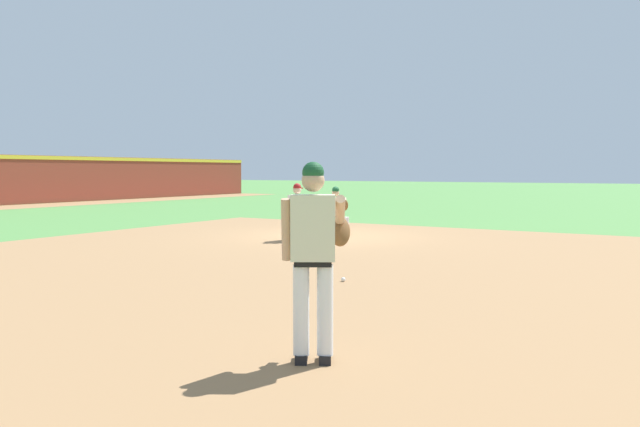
{
  "coord_description": "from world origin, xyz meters",
  "views": [
    {
      "loc": [
        -14.51,
        -8.54,
        1.78
      ],
      "look_at": [
        -6.79,
        -3.91,
        1.16
      ],
      "focal_mm": 35.0,
      "sensor_mm": 36.0,
      "label": 1
    }
  ],
  "objects_px": {
    "first_base_bag": "(325,235)",
    "pitcher": "(315,249)",
    "baseball": "(343,279)",
    "first_baseman": "(336,208)",
    "baserunner": "(297,210)"
  },
  "relations": [
    {
      "from": "pitcher",
      "to": "baseball",
      "type": "bearing_deg",
      "value": 25.27
    },
    {
      "from": "first_base_bag",
      "to": "baseball",
      "type": "relative_size",
      "value": 5.14
    },
    {
      "from": "first_base_bag",
      "to": "pitcher",
      "type": "distance_m",
      "value": 11.2
    },
    {
      "from": "first_base_bag",
      "to": "first_baseman",
      "type": "height_order",
      "value": "first_baseman"
    },
    {
      "from": "baseball",
      "to": "pitcher",
      "type": "bearing_deg",
      "value": -154.73
    },
    {
      "from": "baseball",
      "to": "pitcher",
      "type": "xyz_separation_m",
      "value": [
        -3.81,
        -1.8,
        1.02
      ]
    },
    {
      "from": "first_base_bag",
      "to": "baserunner",
      "type": "xyz_separation_m",
      "value": [
        -1.3,
        0.07,
        0.75
      ]
    },
    {
      "from": "baseball",
      "to": "first_baseman",
      "type": "relative_size",
      "value": 0.06
    },
    {
      "from": "baseball",
      "to": "first_baseman",
      "type": "distance_m",
      "value": 7.47
    },
    {
      "from": "first_baseman",
      "to": "baserunner",
      "type": "height_order",
      "value": "baserunner"
    },
    {
      "from": "first_baseman",
      "to": "baserunner",
      "type": "xyz_separation_m",
      "value": [
        -1.87,
        0.08,
        0.06
      ]
    },
    {
      "from": "baseball",
      "to": "first_base_bag",
      "type": "bearing_deg",
      "value": 32.84
    },
    {
      "from": "first_baseman",
      "to": "baserunner",
      "type": "relative_size",
      "value": 0.92
    },
    {
      "from": "baseball",
      "to": "baserunner",
      "type": "xyz_separation_m",
      "value": [
        4.55,
        3.84,
        0.76
      ]
    },
    {
      "from": "first_base_bag",
      "to": "baserunner",
      "type": "height_order",
      "value": "baserunner"
    }
  ]
}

